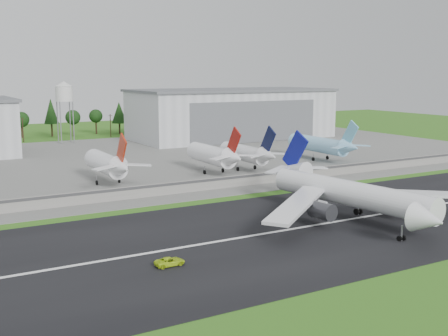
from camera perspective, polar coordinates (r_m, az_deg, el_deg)
ground at (r=115.32m, az=10.17°, el=-7.30°), size 600.00×600.00×0.00m
runway at (r=122.82m, az=7.18°, el=-6.15°), size 320.00×60.00×0.10m
runway_centerline at (r=122.80m, az=7.18°, el=-6.12°), size 220.00×1.00×0.02m
apron at (r=218.97m, az=-10.29°, el=0.75°), size 320.00×150.00×0.10m
blast_fence at (r=159.64m, az=-2.50°, el=-1.75°), size 240.00×0.61×3.50m
hangar_east at (r=289.74m, az=0.77°, el=5.55°), size 102.00×47.00×25.20m
water_tower at (r=277.53m, az=-15.94°, el=7.47°), size 8.40×8.40×29.40m
utility_poles at (r=295.04m, az=-15.48°, el=2.81°), size 230.00×3.00×12.00m
treeline at (r=309.52m, az=-16.17°, el=3.09°), size 320.00×16.00×22.00m
main_airliner at (r=130.98m, az=12.80°, el=-3.13°), size 56.77×59.23×18.17m
ground_vehicle at (r=99.57m, az=-5.53°, el=-9.43°), size 5.50×2.68×1.50m
parked_jet_red_a at (r=171.24m, az=-11.61°, el=0.39°), size 7.36×31.29×16.87m
parked_jet_red_b at (r=185.58m, az=-0.85°, el=1.31°), size 7.36×31.29×16.92m
parked_jet_navy at (r=192.06m, az=2.53°, el=1.50°), size 7.36×31.29×16.62m
parked_jet_skyblue at (r=217.47m, az=10.04°, el=2.34°), size 7.36×37.29×16.78m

